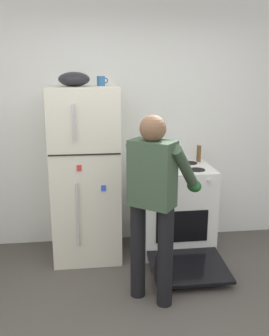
{
  "coord_description": "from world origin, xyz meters",
  "views": [
    {
      "loc": [
        -0.48,
        -2.25,
        1.95
      ],
      "look_at": [
        -0.03,
        1.32,
        1.0
      ],
      "focal_mm": 40.94,
      "sensor_mm": 36.0,
      "label": 1
    }
  ],
  "objects_px": {
    "pepper_mill": "(199,153)",
    "coffee_mug": "(101,81)",
    "mixing_bowl": "(74,79)",
    "stove_range": "(175,210)",
    "red_pot": "(162,163)",
    "person_cook": "(154,193)",
    "refrigerator": "(86,174)"
  },
  "relations": [
    {
      "from": "coffee_mug",
      "to": "mixing_bowl",
      "type": "relative_size",
      "value": 0.37
    },
    {
      "from": "person_cook",
      "to": "mixing_bowl",
      "type": "bearing_deg",
      "value": 124.96
    },
    {
      "from": "person_cook",
      "to": "pepper_mill",
      "type": "relative_size",
      "value": 9.06
    },
    {
      "from": "mixing_bowl",
      "to": "person_cook",
      "type": "bearing_deg",
      "value": -55.04
    },
    {
      "from": "refrigerator",
      "to": "red_pot",
      "type": "relative_size",
      "value": 5.45
    },
    {
      "from": "person_cook",
      "to": "red_pot",
      "type": "bearing_deg",
      "value": 74.55
    },
    {
      "from": "refrigerator",
      "to": "coffee_mug",
      "type": "bearing_deg",
      "value": 15.4
    },
    {
      "from": "red_pot",
      "to": "pepper_mill",
      "type": "relative_size",
      "value": 1.84
    },
    {
      "from": "pepper_mill",
      "to": "mixing_bowl",
      "type": "distance_m",
      "value": 1.57
    },
    {
      "from": "red_pot",
      "to": "pepper_mill",
      "type": "distance_m",
      "value": 0.52
    },
    {
      "from": "coffee_mug",
      "to": "mixing_bowl",
      "type": "distance_m",
      "value": 0.27
    },
    {
      "from": "mixing_bowl",
      "to": "stove_range",
      "type": "bearing_deg",
      "value": -1.01
    },
    {
      "from": "pepper_mill",
      "to": "coffee_mug",
      "type": "bearing_deg",
      "value": -172.01
    },
    {
      "from": "red_pot",
      "to": "person_cook",
      "type": "bearing_deg",
      "value": -105.45
    },
    {
      "from": "stove_range",
      "to": "person_cook",
      "type": "xyz_separation_m",
      "value": [
        -0.4,
        -0.89,
        0.5
      ]
    },
    {
      "from": "person_cook",
      "to": "coffee_mug",
      "type": "xyz_separation_m",
      "value": [
        -0.37,
        0.96,
        0.86
      ]
    },
    {
      "from": "refrigerator",
      "to": "pepper_mill",
      "type": "bearing_deg",
      "value": 9.09
    },
    {
      "from": "person_cook",
      "to": "pepper_mill",
      "type": "bearing_deg",
      "value": 57.82
    },
    {
      "from": "refrigerator",
      "to": "mixing_bowl",
      "type": "bearing_deg",
      "value": 179.79
    },
    {
      "from": "refrigerator",
      "to": "person_cook",
      "type": "height_order",
      "value": "refrigerator"
    },
    {
      "from": "mixing_bowl",
      "to": "refrigerator",
      "type": "bearing_deg",
      "value": -0.21
    },
    {
      "from": "stove_range",
      "to": "coffee_mug",
      "type": "relative_size",
      "value": 11.02
    },
    {
      "from": "stove_range",
      "to": "person_cook",
      "type": "distance_m",
      "value": 1.1
    },
    {
      "from": "coffee_mug",
      "to": "person_cook",
      "type": "bearing_deg",
      "value": -68.78
    },
    {
      "from": "refrigerator",
      "to": "mixing_bowl",
      "type": "relative_size",
      "value": 5.83
    },
    {
      "from": "refrigerator",
      "to": "coffee_mug",
      "type": "distance_m",
      "value": 0.95
    },
    {
      "from": "red_pot",
      "to": "mixing_bowl",
      "type": "height_order",
      "value": "mixing_bowl"
    },
    {
      "from": "refrigerator",
      "to": "stove_range",
      "type": "distance_m",
      "value": 1.04
    },
    {
      "from": "coffee_mug",
      "to": "pepper_mill",
      "type": "bearing_deg",
      "value": 7.99
    },
    {
      "from": "pepper_mill",
      "to": "mixing_bowl",
      "type": "height_order",
      "value": "mixing_bowl"
    },
    {
      "from": "coffee_mug",
      "to": "stove_range",
      "type": "bearing_deg",
      "value": -5.06
    },
    {
      "from": "person_cook",
      "to": "mixing_bowl",
      "type": "relative_size",
      "value": 5.27
    }
  ]
}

